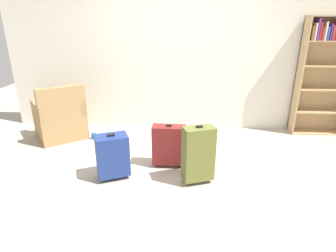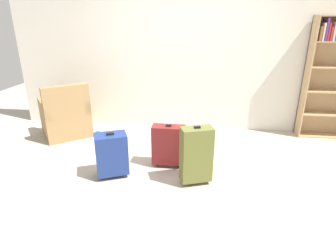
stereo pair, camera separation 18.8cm
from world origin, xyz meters
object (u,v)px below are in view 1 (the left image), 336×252
armchair (60,119)px  suitcase_dark_red (169,145)px  mug (94,136)px  bookshelf (327,67)px  suitcase_olive (198,154)px  suitcase_navy_blue (112,155)px

armchair → suitcase_dark_red: bearing=-25.4°
mug → bookshelf: bearing=7.9°
armchair → bookshelf: bearing=6.6°
suitcase_olive → suitcase_dark_red: bearing=133.9°
suitcase_dark_red → suitcase_navy_blue: bearing=-153.4°
suitcase_olive → suitcase_navy_blue: size_ratio=1.26×
bookshelf → armchair: bookshelf is taller
suitcase_navy_blue → suitcase_dark_red: (0.66, 0.33, 0.00)m
bookshelf → suitcase_navy_blue: size_ratio=3.29×
suitcase_dark_red → mug: bearing=146.9°
armchair → suitcase_dark_red: armchair is taller
armchair → suitcase_navy_blue: bearing=-46.0°
suitcase_olive → suitcase_navy_blue: suitcase_olive is taller
suitcase_olive → suitcase_navy_blue: bearing=177.4°
suitcase_navy_blue → suitcase_olive: bearing=-2.6°
bookshelf → mug: bookshelf is taller
mug → armchair: bearing=176.8°
armchair → suitcase_dark_red: size_ratio=1.68×
suitcase_navy_blue → suitcase_dark_red: bearing=26.6°
bookshelf → suitcase_olive: bearing=-140.5°
mug → suitcase_navy_blue: bearing=-62.1°
suitcase_olive → suitcase_dark_red: suitcase_olive is taller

